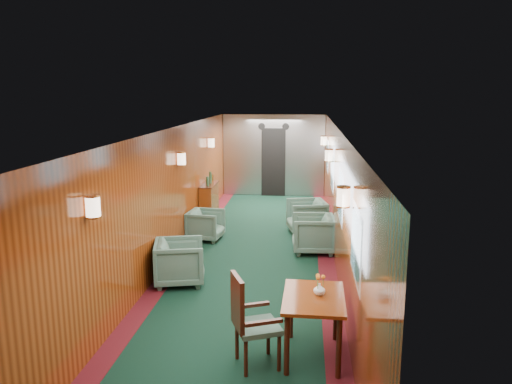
% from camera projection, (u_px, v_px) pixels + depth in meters
% --- Properties ---
extents(room, '(12.00, 12.10, 2.40)m').
position_uv_depth(room, '(252.00, 173.00, 8.83)').
color(room, black).
rests_on(room, ground).
extents(bulkhead, '(2.98, 0.17, 2.39)m').
position_uv_depth(bulkhead, '(274.00, 156.00, 14.68)').
color(bulkhead, '#AFB2B6').
rests_on(bulkhead, ground).
extents(windows_right, '(0.02, 8.60, 0.80)m').
position_uv_depth(windows_right, '(336.00, 182.00, 8.96)').
color(windows_right, '#B7B9BF').
rests_on(windows_right, ground).
extents(wall_sconces, '(2.97, 7.97, 0.25)m').
position_uv_depth(wall_sconces, '(255.00, 160.00, 9.35)').
color(wall_sconces, '#FFE4C6').
rests_on(wall_sconces, ground).
extents(dining_table, '(0.72, 1.01, 0.75)m').
position_uv_depth(dining_table, '(314.00, 306.00, 5.73)').
color(dining_table, maroon).
rests_on(dining_table, ground).
extents(side_chair, '(0.62, 0.63, 1.08)m').
position_uv_depth(side_chair, '(249.00, 318.00, 5.53)').
color(side_chair, '#1A3E36').
rests_on(side_chair, ground).
extents(credenza, '(0.31, 1.00, 1.17)m').
position_uv_depth(credenza, '(209.00, 202.00, 11.93)').
color(credenza, maroon).
rests_on(credenza, ground).
extents(flower_vase, '(0.18, 0.18, 0.14)m').
position_uv_depth(flower_vase, '(319.00, 289.00, 5.73)').
color(flower_vase, white).
rests_on(flower_vase, dining_table).
extents(armchair_left_near, '(0.94, 0.92, 0.71)m').
position_uv_depth(armchair_left_near, '(180.00, 262.00, 8.02)').
color(armchair_left_near, '#1A3E36').
rests_on(armchair_left_near, ground).
extents(armchair_left_far, '(0.77, 0.75, 0.63)m').
position_uv_depth(armchair_left_far, '(206.00, 225.00, 10.40)').
color(armchair_left_far, '#1A3E36').
rests_on(armchair_left_far, ground).
extents(armchair_right_near, '(0.84, 0.82, 0.72)m').
position_uv_depth(armchair_right_near, '(313.00, 234.00, 9.58)').
color(armchair_right_near, '#1A3E36').
rests_on(armchair_right_near, ground).
extents(armchair_right_far, '(0.95, 0.94, 0.73)m').
position_uv_depth(armchair_right_far, '(307.00, 216.00, 10.89)').
color(armchair_right_far, '#1A3E36').
rests_on(armchair_right_far, ground).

